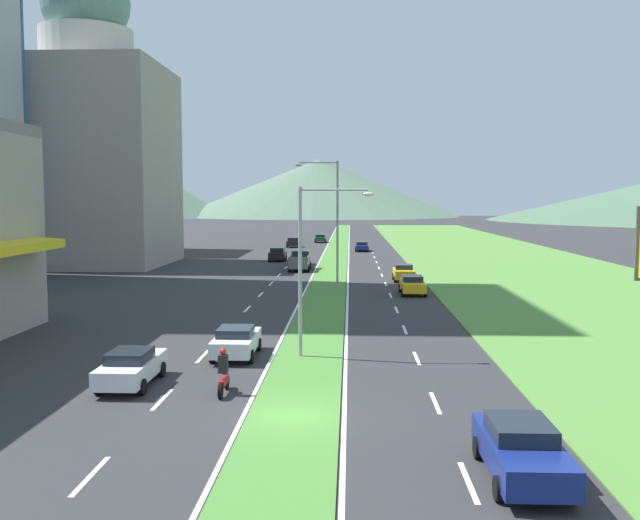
% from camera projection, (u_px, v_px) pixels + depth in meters
% --- Properties ---
extents(ground_plane, '(600.00, 600.00, 0.00)m').
position_uv_depth(ground_plane, '(293.00, 418.00, 24.27)').
color(ground_plane, '#2D2D30').
extents(grass_median, '(3.20, 240.00, 0.06)m').
position_uv_depth(grass_median, '(334.00, 262.00, 83.99)').
color(grass_median, '#477F33').
rests_on(grass_median, ground_plane).
extents(grass_verge_right, '(24.00, 240.00, 0.06)m').
position_uv_depth(grass_verge_right, '(508.00, 263.00, 83.11)').
color(grass_verge_right, '#518438').
rests_on(grass_verge_right, ground_plane).
extents(lane_dash_left_2, '(0.16, 2.80, 0.01)m').
position_uv_depth(lane_dash_left_2, '(91.00, 476.00, 19.15)').
color(lane_dash_left_2, silver).
rests_on(lane_dash_left_2, ground_plane).
extents(lane_dash_left_3, '(0.16, 2.80, 0.01)m').
position_uv_depth(lane_dash_left_3, '(162.00, 400.00, 26.44)').
color(lane_dash_left_3, silver).
rests_on(lane_dash_left_3, ground_plane).
extents(lane_dash_left_4, '(0.16, 2.80, 0.01)m').
position_uv_depth(lane_dash_left_4, '(203.00, 356.00, 33.72)').
color(lane_dash_left_4, silver).
rests_on(lane_dash_left_4, ground_plane).
extents(lane_dash_left_5, '(0.16, 2.80, 0.01)m').
position_uv_depth(lane_dash_left_5, '(229.00, 328.00, 41.01)').
color(lane_dash_left_5, silver).
rests_on(lane_dash_left_5, ground_plane).
extents(lane_dash_left_6, '(0.16, 2.80, 0.01)m').
position_uv_depth(lane_dash_left_6, '(247.00, 309.00, 48.29)').
color(lane_dash_left_6, silver).
rests_on(lane_dash_left_6, ground_plane).
extents(lane_dash_left_7, '(0.16, 2.80, 0.01)m').
position_uv_depth(lane_dash_left_7, '(261.00, 294.00, 55.58)').
color(lane_dash_left_7, silver).
rests_on(lane_dash_left_7, ground_plane).
extents(lane_dash_left_8, '(0.16, 2.80, 0.01)m').
position_uv_depth(lane_dash_left_8, '(271.00, 283.00, 62.87)').
color(lane_dash_left_8, silver).
rests_on(lane_dash_left_8, ground_plane).
extents(lane_dash_left_9, '(0.16, 2.80, 0.01)m').
position_uv_depth(lane_dash_left_9, '(279.00, 275.00, 70.15)').
color(lane_dash_left_9, silver).
rests_on(lane_dash_left_9, ground_plane).
extents(lane_dash_left_10, '(0.16, 2.80, 0.01)m').
position_uv_depth(lane_dash_left_10, '(286.00, 268.00, 77.44)').
color(lane_dash_left_10, silver).
rests_on(lane_dash_left_10, ground_plane).
extents(lane_dash_left_11, '(0.16, 2.80, 0.01)m').
position_uv_depth(lane_dash_left_11, '(292.00, 262.00, 84.72)').
color(lane_dash_left_11, silver).
rests_on(lane_dash_left_11, ground_plane).
extents(lane_dash_left_12, '(0.16, 2.80, 0.01)m').
position_uv_depth(lane_dash_left_12, '(296.00, 257.00, 92.01)').
color(lane_dash_left_12, silver).
rests_on(lane_dash_left_12, ground_plane).
extents(lane_dash_left_13, '(0.16, 2.80, 0.01)m').
position_uv_depth(lane_dash_left_13, '(300.00, 253.00, 99.30)').
color(lane_dash_left_13, silver).
rests_on(lane_dash_left_13, ground_plane).
extents(lane_dash_right_2, '(0.16, 2.80, 0.01)m').
position_uv_depth(lane_dash_right_2, '(468.00, 482.00, 18.72)').
color(lane_dash_right_2, silver).
rests_on(lane_dash_right_2, ground_plane).
extents(lane_dash_right_3, '(0.16, 2.80, 0.01)m').
position_uv_depth(lane_dash_right_3, '(435.00, 403.00, 26.00)').
color(lane_dash_right_3, silver).
rests_on(lane_dash_right_3, ground_plane).
extents(lane_dash_right_4, '(0.16, 2.80, 0.01)m').
position_uv_depth(lane_dash_right_4, '(417.00, 358.00, 33.29)').
color(lane_dash_right_4, silver).
rests_on(lane_dash_right_4, ground_plane).
extents(lane_dash_right_5, '(0.16, 2.80, 0.01)m').
position_uv_depth(lane_dash_right_5, '(405.00, 330.00, 40.57)').
color(lane_dash_right_5, silver).
rests_on(lane_dash_right_5, ground_plane).
extents(lane_dash_right_6, '(0.16, 2.80, 0.01)m').
position_uv_depth(lane_dash_right_6, '(396.00, 310.00, 47.86)').
color(lane_dash_right_6, silver).
rests_on(lane_dash_right_6, ground_plane).
extents(lane_dash_right_7, '(0.16, 2.80, 0.01)m').
position_uv_depth(lane_dash_right_7, '(390.00, 295.00, 55.15)').
color(lane_dash_right_7, silver).
rests_on(lane_dash_right_7, ground_plane).
extents(lane_dash_right_8, '(0.16, 2.80, 0.01)m').
position_uv_depth(lane_dash_right_8, '(386.00, 284.00, 62.43)').
color(lane_dash_right_8, silver).
rests_on(lane_dash_right_8, ground_plane).
extents(lane_dash_right_9, '(0.16, 2.80, 0.01)m').
position_uv_depth(lane_dash_right_9, '(382.00, 275.00, 69.72)').
color(lane_dash_right_9, silver).
rests_on(lane_dash_right_9, ground_plane).
extents(lane_dash_right_10, '(0.16, 2.80, 0.01)m').
position_uv_depth(lane_dash_right_10, '(379.00, 268.00, 77.00)').
color(lane_dash_right_10, silver).
rests_on(lane_dash_right_10, ground_plane).
extents(lane_dash_right_11, '(0.16, 2.80, 0.01)m').
position_uv_depth(lane_dash_right_11, '(376.00, 262.00, 84.29)').
color(lane_dash_right_11, silver).
rests_on(lane_dash_right_11, ground_plane).
extents(lane_dash_right_12, '(0.16, 2.80, 0.01)m').
position_uv_depth(lane_dash_right_12, '(374.00, 257.00, 91.58)').
color(lane_dash_right_12, silver).
rests_on(lane_dash_right_12, ground_plane).
extents(lane_dash_right_13, '(0.16, 2.80, 0.01)m').
position_uv_depth(lane_dash_right_13, '(373.00, 253.00, 98.86)').
color(lane_dash_right_13, silver).
rests_on(lane_dash_right_13, ground_plane).
extents(edge_line_median_left, '(0.16, 240.00, 0.01)m').
position_uv_depth(edge_line_median_left, '(319.00, 262.00, 84.07)').
color(edge_line_median_left, silver).
rests_on(edge_line_median_left, ground_plane).
extents(edge_line_median_right, '(0.16, 240.00, 0.01)m').
position_uv_depth(edge_line_median_right, '(348.00, 262.00, 83.92)').
color(edge_line_median_right, silver).
rests_on(edge_line_median_right, ground_plane).
extents(domed_building, '(17.19, 17.19, 34.31)m').
position_uv_depth(domed_building, '(89.00, 141.00, 80.13)').
color(domed_building, '#9E9384').
rests_on(domed_building, ground_plane).
extents(midrise_colored, '(16.08, 16.08, 21.41)m').
position_uv_depth(midrise_colored, '(89.00, 177.00, 99.90)').
color(midrise_colored, yellow).
rests_on(midrise_colored, ground_plane).
extents(hill_far_left, '(134.16, 134.16, 39.15)m').
position_uv_depth(hill_far_left, '(73.00, 171.00, 305.11)').
color(hill_far_left, '#516B56').
rests_on(hill_far_left, ground_plane).
extents(hill_far_center, '(125.19, 125.19, 25.22)m').
position_uv_depth(hill_far_center, '(319.00, 188.00, 314.13)').
color(hill_far_center, '#516B56').
rests_on(hill_far_center, ground_plane).
extents(street_lamp_near, '(3.55, 0.28, 8.09)m').
position_uv_depth(street_lamp_near, '(310.00, 257.00, 33.14)').
color(street_lamp_near, '#99999E').
rests_on(street_lamp_near, ground_plane).
extents(street_lamp_mid, '(3.56, 0.33, 10.66)m').
position_uv_depth(street_lamp_mid, '(333.00, 216.00, 58.53)').
color(street_lamp_mid, '#99999E').
rests_on(street_lamp_mid, ground_plane).
extents(car_0, '(2.00, 4.40, 1.45)m').
position_uv_depth(car_0, '(236.00, 341.00, 33.57)').
color(car_0, silver).
rests_on(car_0, ground_plane).
extents(car_1, '(1.97, 4.44, 1.46)m').
position_uv_depth(car_1, '(412.00, 285.00, 55.71)').
color(car_1, yellow).
rests_on(car_1, ground_plane).
extents(car_2, '(1.96, 4.29, 1.39)m').
position_uv_depth(car_2, '(320.00, 238.00, 122.57)').
color(car_2, '#0C5128').
rests_on(car_2, ground_plane).
extents(car_3, '(1.96, 4.80, 1.36)m').
position_uv_depth(car_3, '(362.00, 246.00, 102.09)').
color(car_3, navy).
rests_on(car_3, ground_plane).
extents(car_4, '(2.04, 4.07, 1.64)m').
position_uv_depth(car_4, '(278.00, 254.00, 85.85)').
color(car_4, black).
rests_on(car_4, ground_plane).
extents(car_5, '(1.91, 4.57, 1.47)m').
position_uv_depth(car_5, '(131.00, 367.00, 28.39)').
color(car_5, silver).
rests_on(car_5, ground_plane).
extents(car_6, '(2.01, 4.70, 1.53)m').
position_uv_depth(car_6, '(521.00, 449.00, 18.94)').
color(car_6, navy).
rests_on(car_6, ground_plane).
extents(car_7, '(1.94, 4.72, 1.53)m').
position_uv_depth(car_7, '(301.00, 258.00, 80.30)').
color(car_7, yellow).
rests_on(car_7, ground_plane).
extents(car_8, '(1.94, 4.07, 1.53)m').
position_uv_depth(car_8, '(404.00, 273.00, 64.60)').
color(car_8, yellow).
rests_on(car_8, ground_plane).
extents(car_9, '(2.02, 4.13, 1.51)m').
position_uv_depth(car_9, '(293.00, 242.00, 110.52)').
color(car_9, black).
rests_on(car_9, ground_plane).
extents(pickup_truck_0, '(2.18, 5.40, 2.00)m').
position_uv_depth(pickup_truck_0, '(300.00, 261.00, 74.60)').
color(pickup_truck_0, '#515459').
rests_on(pickup_truck_0, ground_plane).
extents(motorcycle_rider, '(0.36, 2.00, 1.80)m').
position_uv_depth(motorcycle_rider, '(224.00, 375.00, 27.14)').
color(motorcycle_rider, black).
rests_on(motorcycle_rider, ground_plane).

